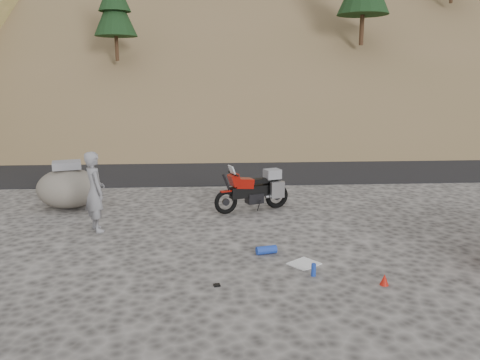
% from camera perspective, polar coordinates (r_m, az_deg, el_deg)
% --- Properties ---
extents(ground, '(140.00, 140.00, 0.00)m').
position_cam_1_polar(ground, '(9.70, -5.46, -8.16)').
color(ground, '#3C3A38').
rests_on(ground, ground).
extents(road, '(120.00, 7.00, 0.05)m').
position_cam_1_polar(road, '(18.41, -4.63, 1.65)').
color(road, black).
rests_on(road, ground).
extents(hillside, '(120.00, 73.00, 46.72)m').
position_cam_1_polar(hillside, '(50.56, -4.33, 20.98)').
color(hillside, brown).
rests_on(hillside, ground).
extents(motorcycle, '(2.02, 1.04, 1.26)m').
position_cam_1_polar(motorcycle, '(12.16, 1.92, -1.25)').
color(motorcycle, black).
rests_on(motorcycle, ground).
extents(man, '(0.70, 0.79, 1.81)m').
position_cam_1_polar(man, '(11.18, -16.97, -5.87)').
color(man, gray).
rests_on(man, ground).
extents(boulder, '(1.73, 1.51, 1.24)m').
position_cam_1_polar(boulder, '(13.20, -20.17, -0.89)').
color(boulder, '#5E5851').
rests_on(boulder, ground).
extents(gear_white_cloth, '(0.67, 0.66, 0.02)m').
position_cam_1_polar(gear_white_cloth, '(8.91, 7.81, -10.07)').
color(gear_white_cloth, white).
rests_on(gear_white_cloth, ground).
extents(gear_blue_mat, '(0.43, 0.25, 0.16)m').
position_cam_1_polar(gear_blue_mat, '(9.30, 3.24, -8.51)').
color(gear_blue_mat, '#1C3CA8').
rests_on(gear_blue_mat, ground).
extents(gear_bottle, '(0.09, 0.09, 0.23)m').
position_cam_1_polar(gear_bottle, '(8.39, 8.96, -10.77)').
color(gear_bottle, '#1C3CA8').
rests_on(gear_bottle, ground).
extents(gear_funnel, '(0.17, 0.17, 0.19)m').
position_cam_1_polar(gear_funnel, '(8.33, 17.19, -11.53)').
color(gear_funnel, red).
rests_on(gear_funnel, ground).
extents(gear_glove_b, '(0.12, 0.10, 0.04)m').
position_cam_1_polar(gear_glove_b, '(7.97, -2.84, -12.68)').
color(gear_glove_b, black).
rests_on(gear_glove_b, ground).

